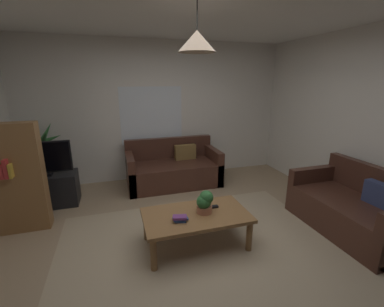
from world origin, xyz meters
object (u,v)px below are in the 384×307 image
(book_on_table_0, at_px, (181,220))
(bookshelf_corner, at_px, (12,179))
(tv, at_px, (41,158))
(book_on_table_2, at_px, (180,217))
(potted_palm_corner, at_px, (44,164))
(coffee_table, at_px, (196,218))
(potted_plant_on_table, at_px, (205,202))
(tv_stand, at_px, (47,190))
(couch_right_side, at_px, (353,210))
(book_on_table_1, at_px, (180,219))
(pendant_lamp, at_px, (197,41))
(remote_on_table_0, at_px, (212,207))
(couch_under_window, at_px, (173,170))

(book_on_table_0, xyz_separation_m, bookshelf_corner, (-1.86, 1.08, 0.29))
(tv, relative_size, bookshelf_corner, 0.60)
(book_on_table_2, height_order, potted_palm_corner, potted_palm_corner)
(coffee_table, height_order, potted_plant_on_table, potted_plant_on_table)
(book_on_table_2, distance_m, tv_stand, 2.42)
(couch_right_side, height_order, coffee_table, couch_right_side)
(potted_palm_corner, bearing_deg, tv_stand, -78.10)
(tv_stand, bearing_deg, book_on_table_1, -45.98)
(potted_palm_corner, relative_size, pendant_lamp, 2.76)
(coffee_table, xyz_separation_m, bookshelf_corner, (-2.07, 0.98, 0.36))
(coffee_table, bearing_deg, remote_on_table_0, 20.33)
(potted_palm_corner, bearing_deg, potted_plant_on_table, -44.84)
(tv, relative_size, potted_palm_corner, 0.66)
(book_on_table_1, relative_size, book_on_table_2, 1.06)
(book_on_table_1, relative_size, potted_plant_on_table, 0.60)
(couch_under_window, distance_m, remote_on_table_0, 1.83)
(pendant_lamp, bearing_deg, tv, 139.44)
(coffee_table, distance_m, book_on_table_1, 0.25)
(tv_stand, height_order, pendant_lamp, pendant_lamp)
(remote_on_table_0, distance_m, potted_palm_corner, 2.98)
(book_on_table_0, bearing_deg, book_on_table_1, 102.74)
(coffee_table, distance_m, potted_plant_on_table, 0.22)
(couch_under_window, distance_m, book_on_table_2, 2.06)
(potted_plant_on_table, bearing_deg, pendant_lamp, -177.94)
(couch_right_side, height_order, pendant_lamp, pendant_lamp)
(book_on_table_0, bearing_deg, coffee_table, 26.41)
(couch_under_window, relative_size, tv_stand, 1.85)
(remote_on_table_0, xyz_separation_m, potted_palm_corner, (-2.20, 2.00, 0.13))
(book_on_table_0, bearing_deg, couch_right_side, -4.78)
(book_on_table_1, distance_m, tv, 2.42)
(coffee_table, relative_size, book_on_table_2, 8.03)
(potted_plant_on_table, relative_size, pendant_lamp, 0.58)
(couch_under_window, height_order, potted_palm_corner, potted_palm_corner)
(potted_plant_on_table, distance_m, bookshelf_corner, 2.39)
(couch_under_window, distance_m, potted_palm_corner, 2.18)
(book_on_table_0, xyz_separation_m, remote_on_table_0, (0.43, 0.19, 0.00))
(coffee_table, xyz_separation_m, book_on_table_0, (-0.21, -0.10, 0.07))
(book_on_table_1, bearing_deg, book_on_table_2, -136.95)
(coffee_table, bearing_deg, bookshelf_corner, 154.70)
(couch_right_side, bearing_deg, book_on_table_1, -94.96)
(coffee_table, relative_size, book_on_table_1, 7.57)
(couch_right_side, height_order, potted_plant_on_table, couch_right_side)
(book_on_table_2, relative_size, tv_stand, 0.17)
(tv_stand, distance_m, pendant_lamp, 3.19)
(tv_stand, relative_size, pendant_lamp, 1.96)
(couch_right_side, relative_size, coffee_table, 1.21)
(potted_plant_on_table, bearing_deg, tv_stand, 140.66)
(tv, bearing_deg, potted_palm_corner, 101.36)
(couch_right_side, relative_size, bookshelf_corner, 1.04)
(couch_under_window, relative_size, potted_plant_on_table, 6.25)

